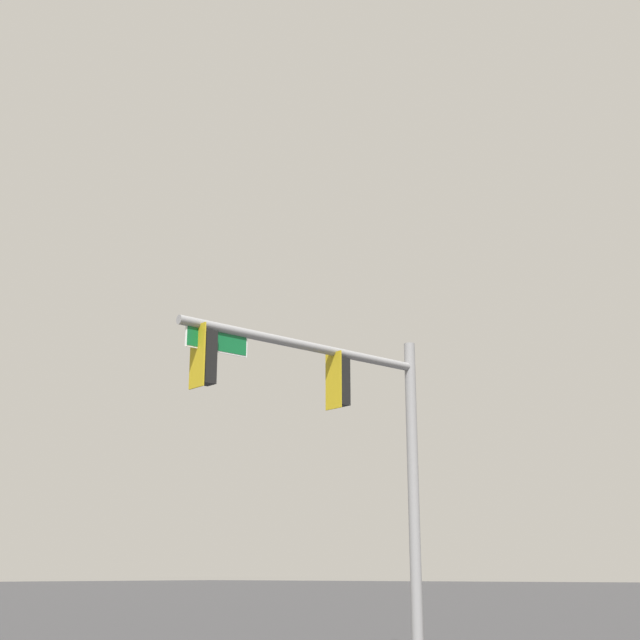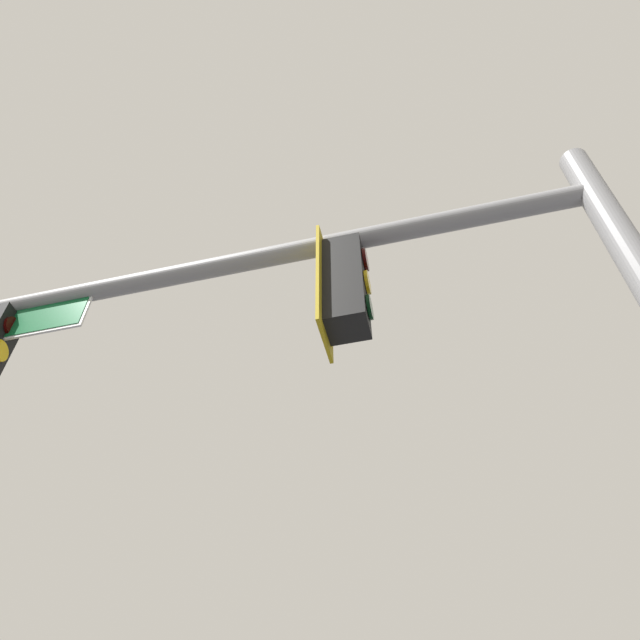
{
  "view_description": "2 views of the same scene",
  "coord_description": "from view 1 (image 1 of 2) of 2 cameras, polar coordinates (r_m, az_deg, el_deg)",
  "views": [
    {
      "loc": [
        10.72,
        2.98,
        1.81
      ],
      "look_at": [
        -3.61,
        -7.94,
        6.96
      ],
      "focal_mm": 50.0,
      "sensor_mm": 36.0,
      "label": 1
    },
    {
      "loc": [
        -5.13,
        -5.14,
        1.78
      ],
      "look_at": [
        -5.06,
        -8.25,
        5.16
      ],
      "focal_mm": 35.0,
      "sensor_mm": 36.0,
      "label": 2
    }
  ],
  "objects": [
    {
      "name": "signal_pole_near",
      "position": [
        20.18,
        1.74,
        -6.58
      ],
      "size": [
        6.59,
        1.69,
        7.28
      ],
      "color": "gray",
      "rests_on": "ground_plane"
    }
  ]
}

